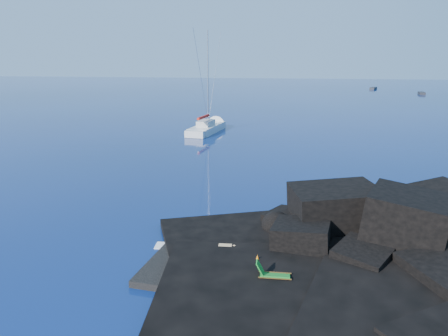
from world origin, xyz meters
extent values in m
plane|color=#04183F|center=(0.00, 0.00, 0.00)|extent=(400.00, 400.00, 0.00)
cube|color=black|center=(4.50, 0.50, 0.00)|extent=(9.08, 6.86, 0.70)
cube|color=silver|center=(3.90, 2.05, 0.38)|extent=(2.10, 1.09, 0.05)
cone|color=orange|center=(5.77, 0.65, 0.60)|extent=(0.35, 0.35, 0.51)
cube|color=black|center=(32.95, 132.26, 0.00)|extent=(3.10, 5.00, 0.64)
cube|color=black|center=(43.17, 113.61, 0.00)|extent=(2.03, 4.95, 0.64)
camera|label=1|loc=(7.28, -19.53, 10.55)|focal=35.00mm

